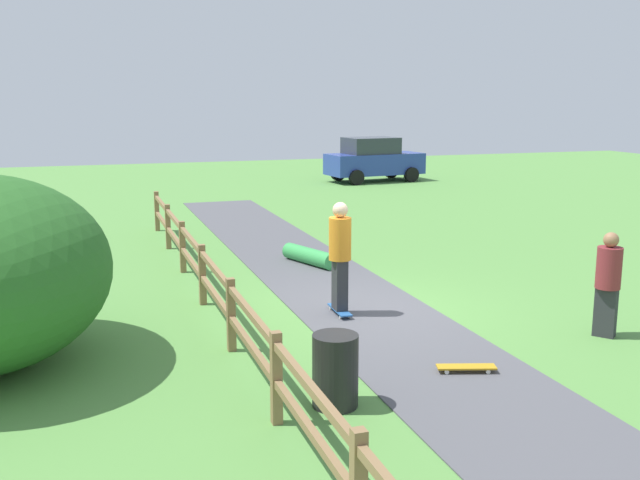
# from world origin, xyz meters

# --- Properties ---
(ground_plane) EXTENTS (60.00, 60.00, 0.00)m
(ground_plane) POSITION_xyz_m (0.00, 0.00, 0.00)
(ground_plane) COLOR #568E42
(asphalt_path) EXTENTS (2.40, 28.00, 0.02)m
(asphalt_path) POSITION_xyz_m (0.00, 0.00, 0.01)
(asphalt_path) COLOR #515156
(asphalt_path) RESTS_ON ground_plane
(wooden_fence) EXTENTS (0.12, 18.12, 1.10)m
(wooden_fence) POSITION_xyz_m (-2.60, 0.00, 0.67)
(wooden_fence) COLOR olive
(wooden_fence) RESTS_ON ground_plane
(trash_bin) EXTENTS (0.56, 0.56, 0.90)m
(trash_bin) POSITION_xyz_m (-1.80, -3.61, 0.45)
(trash_bin) COLOR black
(trash_bin) RESTS_ON ground_plane
(skater_riding) EXTENTS (0.39, 0.81, 1.94)m
(skater_riding) POSITION_xyz_m (-0.48, -0.10, 1.11)
(skater_riding) COLOR #265999
(skater_riding) RESTS_ON asphalt_path
(skater_fallen) EXTENTS (1.41, 1.59, 0.36)m
(skater_fallen) POSITION_xyz_m (0.23, 3.70, 0.20)
(skater_fallen) COLOR green
(skater_fallen) RESTS_ON asphalt_path
(skateboard_loose) EXTENTS (0.82, 0.43, 0.08)m
(skateboard_loose) POSITION_xyz_m (0.24, -3.18, 0.09)
(skateboard_loose) COLOR #BF8C19
(skateboard_loose) RESTS_ON asphalt_path
(bystander_maroon) EXTENTS (0.53, 0.53, 1.66)m
(bystander_maroon) POSITION_xyz_m (3.08, -2.46, 0.91)
(bystander_maroon) COLOR #2D2D33
(bystander_maroon) RESTS_ON ground_plane
(parked_car_blue) EXTENTS (4.36, 2.36, 1.92)m
(parked_car_blue) POSITION_xyz_m (7.68, 18.17, 0.96)
(parked_car_blue) COLOR #283D99
(parked_car_blue) RESTS_ON ground_plane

